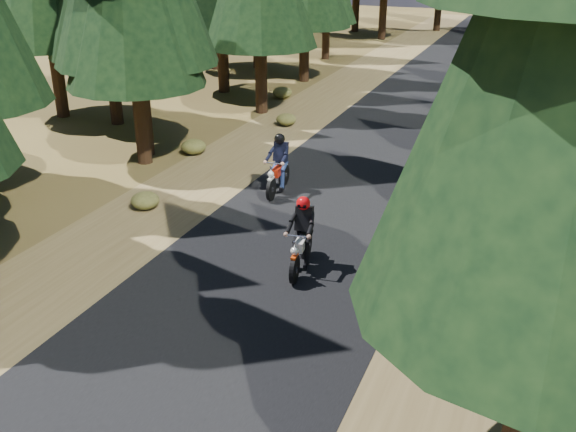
# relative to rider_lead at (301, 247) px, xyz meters

# --- Properties ---
(ground) EXTENTS (120.00, 120.00, 0.00)m
(ground) POSITION_rel_rider_lead_xyz_m (-0.52, -1.04, -0.59)
(ground) COLOR #4B391A
(ground) RESTS_ON ground
(road) EXTENTS (6.00, 100.00, 0.01)m
(road) POSITION_rel_rider_lead_xyz_m (-0.52, 3.96, -0.59)
(road) COLOR black
(road) RESTS_ON ground
(shoulder_l) EXTENTS (3.20, 100.00, 0.01)m
(shoulder_l) POSITION_rel_rider_lead_xyz_m (-5.12, 3.96, -0.59)
(shoulder_l) COLOR brown
(shoulder_l) RESTS_ON ground
(shoulder_r) EXTENTS (3.20, 100.00, 0.01)m
(shoulder_r) POSITION_rel_rider_lead_xyz_m (4.08, 3.96, -0.59)
(shoulder_r) COLOR brown
(shoulder_r) RESTS_ON ground
(understory_shrubs) EXTENTS (15.12, 31.25, 0.65)m
(understory_shrubs) POSITION_rel_rider_lead_xyz_m (0.54, 5.84, -0.33)
(understory_shrubs) COLOR #474C1E
(understory_shrubs) RESTS_ON ground
(rider_lead) EXTENTS (0.86, 2.05, 1.77)m
(rider_lead) POSITION_rel_rider_lead_xyz_m (0.00, 0.00, 0.00)
(rider_lead) COLOR silver
(rider_lead) RESTS_ON road
(rider_follow) EXTENTS (0.78, 2.06, 1.80)m
(rider_follow) POSITION_rel_rider_lead_xyz_m (-2.43, 4.31, 0.01)
(rider_follow) COLOR #A51D0B
(rider_follow) RESTS_ON road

